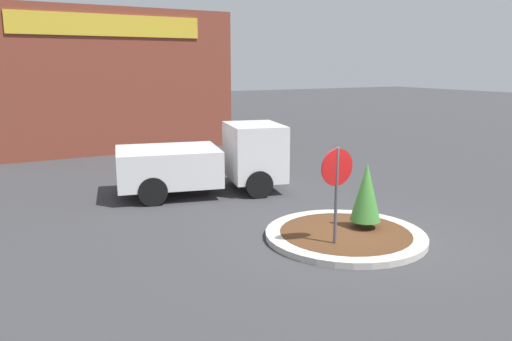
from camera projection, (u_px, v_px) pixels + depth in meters
ground_plane at (345, 238)px, 11.51m from camera, size 120.00×120.00×0.00m
traffic_island at (345, 235)px, 11.50m from camera, size 3.68×3.68×0.14m
stop_sign at (337, 179)px, 10.48m from camera, size 0.80×0.07×2.24m
island_shrub at (366, 192)px, 11.63m from camera, size 0.71×0.71×1.57m
utility_truck at (208, 160)px, 15.42m from camera, size 5.42×3.34×2.10m
storefront_building at (97, 80)px, 24.07m from camera, size 11.42×6.07×6.36m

